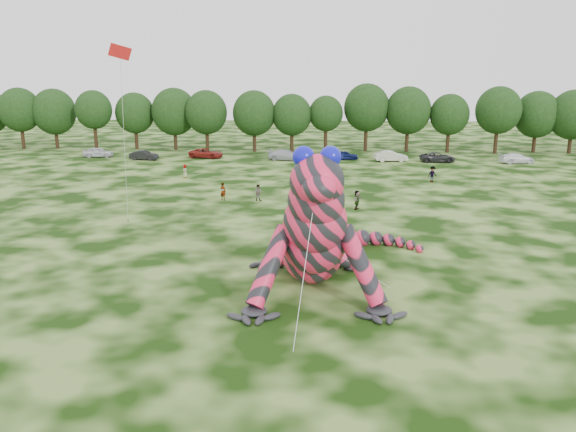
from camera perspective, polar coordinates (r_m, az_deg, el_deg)
The scene contains 31 objects.
ground at distance 33.07m, azimuth 1.91°, elevation -6.55°, with size 240.00×240.00×0.00m, color #16330A.
inflatable_gecko at distance 32.30m, azimuth 2.37°, elevation 0.69°, with size 14.05×16.68×8.34m, color #F12552, non-canonical shape.
flying_kite at distance 41.35m, azimuth -16.65°, elevation 14.46°, with size 2.92×5.46×14.31m.
tree_1 at distance 101.94m, azimuth -25.52°, elevation 8.95°, with size 6.74×6.07×9.81m, color black, non-canonical shape.
tree_2 at distance 100.11m, azimuth -22.62°, elevation 9.12°, with size 7.04×6.34×9.64m, color black, non-canonical shape.
tree_3 at distance 95.58m, azimuth -19.08°, elevation 9.17°, with size 5.81×5.23×9.44m, color black, non-canonical shape.
tree_4 at distance 94.98m, azimuth -15.26°, elevation 9.30°, with size 6.22×5.60×9.06m, color black, non-canonical shape.
tree_5 at distance 92.79m, azimuth -11.46°, elevation 9.64°, with size 7.16×6.44×9.80m, color black, non-canonical shape.
tree_6 at distance 89.81m, azimuth -8.27°, elevation 9.54°, with size 6.52×5.86×9.49m, color black, non-canonical shape.
tree_7 at distance 88.70m, azimuth -3.46°, elevation 9.59°, with size 6.68×6.01×9.48m, color black, non-canonical shape.
tree_8 at distance 88.36m, azimuth 0.39°, elevation 9.43°, with size 6.14×5.53×8.94m, color black, non-canonical shape.
tree_9 at distance 88.58m, azimuth 3.86°, elevation 9.32°, with size 5.27×4.74×8.68m, color black, non-canonical shape.
tree_10 at distance 89.97m, azimuth 7.97°, elevation 9.88°, with size 7.09×6.38×10.50m, color black, non-canonical shape.
tree_11 at distance 90.30m, azimuth 12.08°, elevation 9.58°, with size 7.01×6.31×10.07m, color black, non-canonical shape.
tree_12 at distance 90.99m, azimuth 16.03°, elevation 9.04°, with size 5.99×5.39×8.97m, color black, non-canonical shape.
tree_13 at distance 92.12m, azimuth 20.52°, elevation 9.11°, with size 6.83×6.15×10.13m, color black, non-canonical shape.
tree_14 at distance 95.63m, azimuth 23.90°, elevation 8.74°, with size 6.82×6.14×9.40m, color black, non-canonical shape.
tree_15 at distance 96.57m, azimuth 26.92°, elevation 8.53°, with size 7.17×6.45×9.63m, color black, non-canonical shape.
car_0 at distance 87.24m, azimuth -18.72°, elevation 6.16°, with size 1.72×4.28×1.46m, color silver.
car_1 at distance 82.52m, azimuth -14.42°, elevation 6.00°, with size 1.41×4.03×1.33m, color black.
car_2 at distance 82.76m, azimuth -8.31°, elevation 6.33°, with size 2.29×4.98×1.38m, color maroon.
car_3 at distance 79.67m, azimuth -0.19°, elevation 6.22°, with size 2.08×5.12×1.49m, color #B0B5BB.
car_4 at distance 80.58m, azimuth 5.80°, elevation 6.17°, with size 1.52×3.78×1.29m, color #0F174F.
car_5 at distance 79.76m, azimuth 10.42°, elevation 6.00°, with size 1.58×4.53×1.49m, color beige.
car_6 at distance 80.63m, azimuth 14.95°, elevation 5.79°, with size 2.23×4.83×1.34m, color #29292B.
car_7 at distance 82.87m, azimuth 22.21°, elevation 5.45°, with size 1.92×4.73×1.37m, color white.
spectator_2 at distance 65.05m, azimuth 14.46°, elevation 4.13°, with size 1.17×0.67×1.80m, color gray.
spectator_4 at distance 66.86m, azimuth -10.42°, elevation 4.51°, with size 0.77×0.50×1.58m, color gray.
spectator_0 at distance 54.14m, azimuth -6.62°, elevation 2.51°, with size 0.63×0.42×1.73m, color gray.
spectator_5 at distance 50.42m, azimuth 7.03°, elevation 1.63°, with size 1.61×0.51×1.73m, color gray.
spectator_1 at distance 53.65m, azimuth -3.08°, elevation 2.39°, with size 0.77×0.60×1.59m, color gray.
Camera 1 is at (0.92, -30.93, 11.65)m, focal length 35.00 mm.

